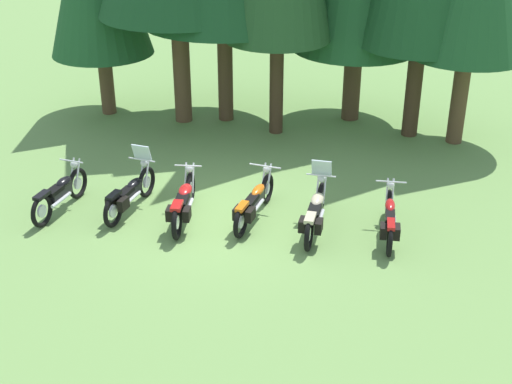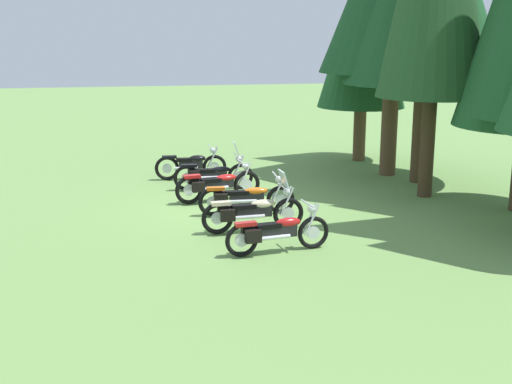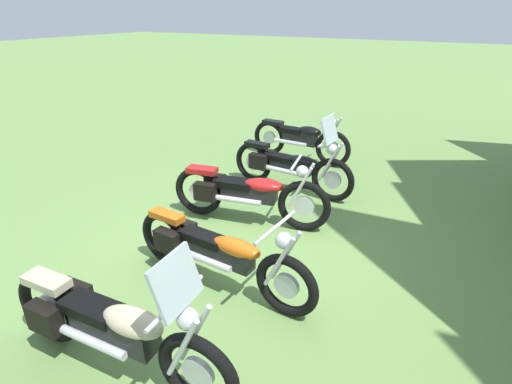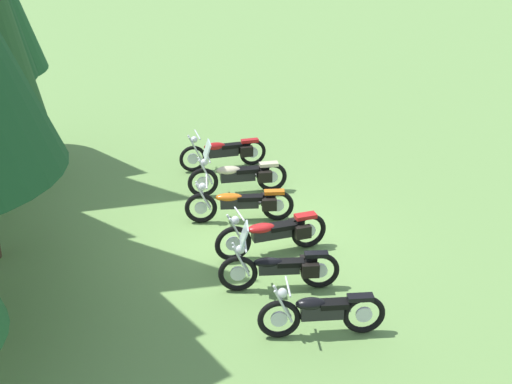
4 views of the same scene
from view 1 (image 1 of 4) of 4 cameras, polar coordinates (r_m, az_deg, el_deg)
name	(u,v)px [view 1 (image 1 of 4)]	position (r m, az deg, el deg)	size (l,w,h in m)	color
ground_plane	(222,220)	(15.79, -2.75, -2.29)	(80.00, 80.00, 0.00)	#6B934C
motorcycle_0	(60,193)	(16.55, -15.51, -0.05)	(0.61, 2.19, 1.02)	black
motorcycle_1	(130,193)	(16.19, -10.17, -0.05)	(0.67, 2.28, 1.38)	black
motorcycle_2	(184,202)	(15.62, -5.87, -0.79)	(0.84, 2.36, 1.03)	black
motorcycle_3	(254,202)	(15.58, -0.18, -0.81)	(0.75, 2.40, 1.01)	black
motorcycle_4	(315,211)	(15.19, 4.82, -1.56)	(0.66, 2.38, 1.37)	black
motorcycle_5	(390,219)	(15.18, 10.74, -2.12)	(0.73, 2.25, 1.00)	black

